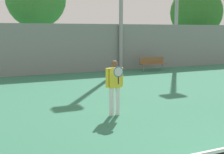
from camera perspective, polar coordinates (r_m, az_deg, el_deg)
name	(u,v)px	position (r m, az deg, el deg)	size (l,w,h in m)	color
tennis_player	(115,85)	(9.42, 0.46, -1.38)	(0.57, 0.40, 1.69)	silver
bench_courtside_near	(153,62)	(20.30, 7.42, 2.69)	(1.79, 0.40, 0.87)	brown
back_fence	(59,49)	(18.83, -9.73, 5.08)	(30.81, 0.06, 2.98)	gray
tree_green_broad	(196,13)	(29.66, 15.13, 11.30)	(4.65, 4.65, 6.51)	brown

